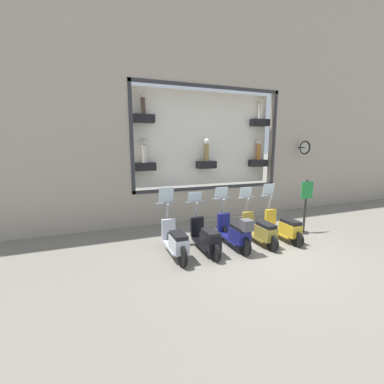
% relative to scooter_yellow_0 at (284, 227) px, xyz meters
% --- Properties ---
extents(ground_plane, '(120.00, 120.00, 0.00)m').
position_rel_scooter_yellow_0_xyz_m(ground_plane, '(-0.49, 1.13, -0.42)').
color(ground_plane, gray).
extents(building_facade, '(1.21, 36.00, 10.25)m').
position_rel_scooter_yellow_0_xyz_m(building_facade, '(3.11, 1.13, 4.82)').
color(building_facade, '#ADA08E').
rests_on(building_facade, ground_plane).
extents(scooter_yellow_0, '(1.79, 0.60, 1.62)m').
position_rel_scooter_yellow_0_xyz_m(scooter_yellow_0, '(0.00, 0.00, 0.00)').
color(scooter_yellow_0, black).
rests_on(scooter_yellow_0, ground_plane).
extents(scooter_olive_1, '(1.79, 0.61, 1.55)m').
position_rel_scooter_yellow_0_xyz_m(scooter_olive_1, '(-0.00, 0.86, -0.00)').
color(scooter_olive_1, black).
rests_on(scooter_olive_1, ground_plane).
extents(scooter_navy_2, '(1.80, 0.60, 1.61)m').
position_rel_scooter_yellow_0_xyz_m(scooter_navy_2, '(-0.05, 1.71, 0.06)').
color(scooter_navy_2, black).
rests_on(scooter_navy_2, ground_plane).
extents(scooter_black_3, '(1.79, 0.60, 1.52)m').
position_rel_scooter_yellow_0_xyz_m(scooter_black_3, '(-0.00, 2.57, -0.00)').
color(scooter_black_3, black).
rests_on(scooter_black_3, ground_plane).
extents(scooter_silver_4, '(1.81, 0.61, 1.71)m').
position_rel_scooter_yellow_0_xyz_m(scooter_silver_4, '(0.01, 3.43, 0.03)').
color(scooter_silver_4, black).
rests_on(scooter_silver_4, ground_plane).
extents(shop_sign_post, '(0.36, 0.45, 1.76)m').
position_rel_scooter_yellow_0_xyz_m(shop_sign_post, '(0.27, -1.06, 0.54)').
color(shop_sign_post, '#232326').
rests_on(shop_sign_post, ground_plane).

